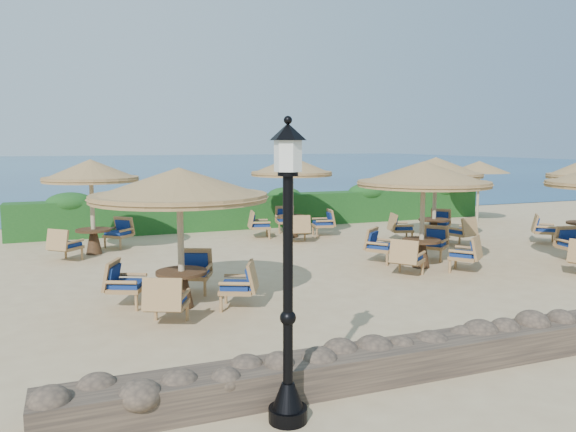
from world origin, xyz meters
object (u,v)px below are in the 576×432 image
(cafe_set_0, at_px, (180,206))
(cafe_set_3, at_px, (91,184))
(cafe_set_5, at_px, (435,180))
(cafe_set_1, at_px, (423,190))
(cafe_set_4, at_px, (292,183))
(extra_parasol, at_px, (479,167))
(lamp_post, at_px, (288,286))

(cafe_set_0, distance_m, cafe_set_3, 6.18)
(cafe_set_0, distance_m, cafe_set_5, 9.83)
(cafe_set_1, distance_m, cafe_set_4, 5.57)
(extra_parasol, xyz_separation_m, cafe_set_4, (-7.99, -0.50, -0.38))
(cafe_set_0, xyz_separation_m, cafe_set_1, (6.24, 1.29, -0.00))
(extra_parasol, height_order, cafe_set_0, cafe_set_0)
(cafe_set_4, bearing_deg, lamp_post, -111.83)
(lamp_post, distance_m, cafe_set_4, 12.39)
(extra_parasol, height_order, cafe_set_1, cafe_set_1)
(cafe_set_3, bearing_deg, cafe_set_4, 5.96)
(cafe_set_1, bearing_deg, cafe_set_4, 104.03)
(lamp_post, relative_size, cafe_set_5, 1.13)
(cafe_set_1, bearing_deg, cafe_set_0, -168.35)
(cafe_set_1, bearing_deg, cafe_set_3, 147.89)
(cafe_set_0, distance_m, cafe_set_1, 6.37)
(cafe_set_0, relative_size, cafe_set_4, 1.15)
(cafe_set_0, relative_size, cafe_set_5, 1.13)
(cafe_set_0, xyz_separation_m, cafe_set_4, (4.89, 6.69, -0.14))
(cafe_set_1, relative_size, cafe_set_3, 1.24)
(lamp_post, relative_size, cafe_set_3, 1.25)
(lamp_post, bearing_deg, cafe_set_3, 98.48)
(lamp_post, xyz_separation_m, cafe_set_3, (-1.62, 10.85, 0.42))
(extra_parasol, xyz_separation_m, cafe_set_0, (-12.88, -7.19, -0.23))
(lamp_post, xyz_separation_m, extra_parasol, (12.60, 12.00, 0.62))
(cafe_set_5, bearing_deg, cafe_set_4, 149.28)
(lamp_post, xyz_separation_m, cafe_set_4, (4.61, 11.50, 0.24))
(cafe_set_1, bearing_deg, lamp_post, -134.32)
(lamp_post, bearing_deg, extra_parasol, 43.60)
(lamp_post, xyz_separation_m, cafe_set_0, (-0.28, 4.81, 0.39))
(cafe_set_4, bearing_deg, cafe_set_3, -174.04)
(cafe_set_1, height_order, cafe_set_3, same)
(cafe_set_0, relative_size, cafe_set_1, 1.00)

